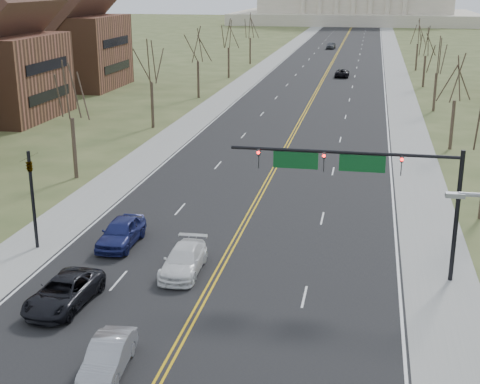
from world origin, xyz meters
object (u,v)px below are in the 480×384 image
at_px(car_sb_inner_second, 184,260).
at_px(car_far_nb, 342,73).
at_px(car_sb_inner_lead, 108,357).
at_px(car_far_sb, 331,45).
at_px(signal_mast, 361,172).
at_px(car_sb_outer_lead, 64,292).
at_px(signal_left, 32,189).
at_px(car_sb_outer_second, 121,232).

height_order(car_sb_inner_second, car_far_nb, car_sb_inner_second).
height_order(car_sb_inner_lead, car_far_sb, car_far_sb).
height_order(signal_mast, car_sb_inner_second, signal_mast).
bearing_deg(car_sb_inner_lead, car_sb_outer_lead, 125.61).
bearing_deg(car_sb_outer_lead, car_sb_inner_second, 50.17).
relative_size(signal_left, car_far_nb, 1.24).
bearing_deg(signal_mast, signal_left, 180.00).
relative_size(signal_mast, car_far_nb, 2.51).
bearing_deg(signal_left, car_sb_outer_second, 15.82).
bearing_deg(car_sb_inner_lead, car_far_sb, 85.14).
distance_m(signal_mast, signal_left, 19.06).
distance_m(signal_mast, car_far_nb, 79.65).
bearing_deg(car_sb_inner_lead, signal_mast, 46.01).
relative_size(signal_mast, car_far_sb, 2.57).
relative_size(car_sb_inner_lead, car_sb_inner_second, 0.85).
bearing_deg(car_sb_outer_second, car_far_nb, 82.66).
xyz_separation_m(signal_mast, car_sb_inner_lead, (-9.66, -11.85, -5.06)).
height_order(car_sb_inner_lead, car_sb_outer_lead, car_sb_outer_lead).
distance_m(car_sb_inner_second, car_sb_outer_second, 5.74).
relative_size(signal_mast, car_sb_inner_lead, 2.92).
distance_m(car_sb_inner_lead, car_sb_outer_second, 13.95).
xyz_separation_m(signal_left, car_sb_outer_second, (4.85, 1.37, -2.88)).
xyz_separation_m(signal_mast, car_far_nb, (-4.55, 79.36, -5.08)).
height_order(signal_left, car_far_sb, signal_left).
distance_m(car_sb_outer_lead, car_far_nb, 86.62).
bearing_deg(car_far_nb, car_sb_outer_second, 84.00).
relative_size(car_sb_outer_lead, car_sb_inner_second, 1.06).
xyz_separation_m(car_sb_outer_second, car_far_nb, (9.55, 77.98, -0.15)).
bearing_deg(car_sb_inner_second, car_far_nb, 84.88).
bearing_deg(car_sb_outer_lead, car_far_sb, 91.74).
distance_m(car_sb_outer_lead, car_sb_inner_second, 6.87).
height_order(signal_left, car_sb_inner_second, signal_left).
relative_size(car_sb_outer_second, car_far_nb, 1.00).
distance_m(signal_left, car_sb_outer_lead, 8.88).
bearing_deg(car_sb_inner_second, signal_left, 167.86).
xyz_separation_m(car_sb_inner_lead, car_far_nb, (5.12, 91.21, -0.01)).
bearing_deg(car_far_sb, car_sb_inner_second, -85.12).
bearing_deg(signal_mast, car_sb_outer_second, 174.42).
height_order(car_sb_outer_second, car_far_sb, car_sb_outer_second).
distance_m(signal_mast, car_sb_outer_lead, 16.35).
bearing_deg(car_far_nb, signal_mast, 94.26).
xyz_separation_m(signal_mast, car_sb_inner_second, (-9.29, -1.76, -5.04)).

